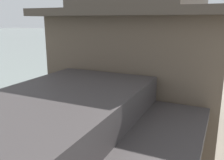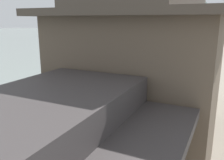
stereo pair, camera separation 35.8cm
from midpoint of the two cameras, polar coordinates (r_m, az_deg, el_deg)
name	(u,v)px [view 2 (the right image)]	position (r m, az deg, el deg)	size (l,w,h in m)	color
boat_moored_nearest	(177,66)	(46.51, 15.40, 3.28)	(1.59, 4.14, 0.37)	brown
boat_moored_third	(103,113)	(22.25, -1.61, -7.80)	(5.02, 2.36, 0.40)	#33281E
boat_moored_far	(142,90)	(28.98, 7.56, -2.43)	(1.16, 4.24, 0.72)	#33281E
boat_midriver_drifting	(184,57)	(56.36, 16.83, 5.11)	(1.37, 3.97, 0.68)	brown
boat_midriver_upstream	(80,96)	(27.22, -7.28, -3.73)	(3.94, 3.88, 0.47)	brown
boat_upstream_distant	(168,71)	(41.34, 13.22, 2.15)	(1.89, 5.36, 0.49)	brown
house_waterfront_second	(148,96)	(11.18, 9.36, -3.82)	(6.81, 8.34, 8.74)	brown
house_waterfront_tall	(167,67)	(18.14, 13.49, 2.95)	(5.20, 5.92, 8.74)	brown
house_waterfront_narrow	(183,71)	(23.41, 16.80, 1.94)	(5.74, 5.49, 6.14)	gray
mooring_post_dock_mid	(133,112)	(19.98, 5.54, -7.49)	(0.20, 0.20, 0.75)	#473828
stone_bridge	(174,42)	(66.32, 14.65, 8.77)	(23.77, 2.40, 4.41)	gray
hill_far_west	(188,20)	(117.44, 17.52, 13.30)	(62.14, 62.14, 16.35)	#4C5B56
hill_far_centre	(192,15)	(114.14, 18.34, 14.40)	(44.09, 44.09, 20.96)	#4C5B56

